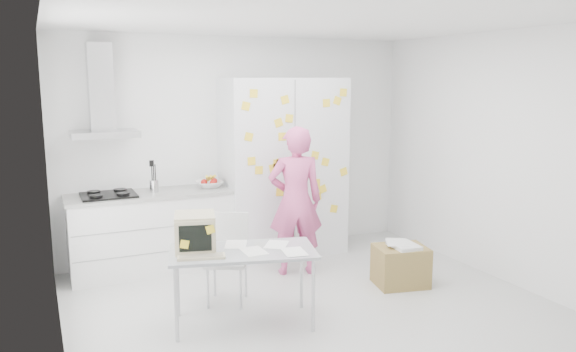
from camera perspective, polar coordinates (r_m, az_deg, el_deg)
name	(u,v)px	position (r m, az deg, el deg)	size (l,w,h in m)	color
floor	(312,307)	(5.62, 2.41, -13.19)	(4.50, 4.00, 0.02)	silver
walls	(282,160)	(5.89, -0.66, 1.65)	(4.52, 4.01, 2.70)	white
ceiling	(314,21)	(5.20, 2.63, 15.47)	(4.50, 4.00, 0.02)	white
counter_run	(152,231)	(6.64, -13.68, -5.43)	(1.84, 0.63, 1.28)	white
range_hood	(102,100)	(6.49, -18.40, 7.31)	(0.70, 0.48, 1.01)	silver
tall_cabinet	(284,168)	(6.97, -0.44, 0.86)	(1.50, 0.68, 2.20)	silver
person	(296,201)	(6.29, 0.77, -2.55)	(0.61, 0.40, 1.68)	#D4528D
desk	(213,241)	(5.03, -7.65, -6.60)	(1.40, 0.94, 1.02)	#A2A7AD
chair	(228,252)	(5.64, -6.11, -7.70)	(0.54, 0.54, 0.88)	silver
cardboard_box	(401,265)	(6.20, 11.37, -8.87)	(0.61, 0.53, 0.47)	olive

